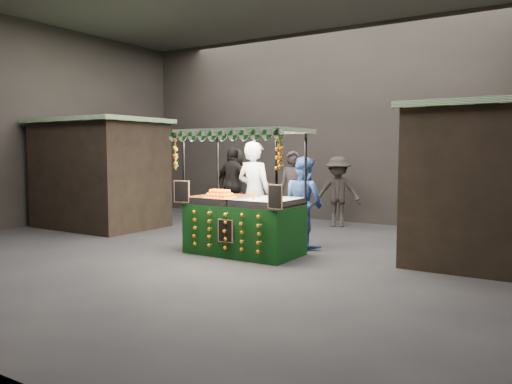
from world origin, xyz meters
The scene contains 14 objects.
ground centered at (0.00, 0.00, 0.00)m, with size 12.00×12.00×0.00m, color black.
market_hall centered at (0.00, 0.00, 3.38)m, with size 12.10×10.10×5.05m.
neighbour_stall_left centered at (-4.40, 1.00, 1.31)m, with size 3.00×2.20×2.60m.
neighbour_stall_right centered at (4.40, 1.50, 1.31)m, with size 3.00×2.20×2.60m.
juice_stall centered at (0.37, 0.11, 0.69)m, with size 2.29×1.35×2.22m.
vendor_grey centered at (0.04, 0.98, 1.01)m, with size 0.75×0.51×2.03m.
vendor_blue centered at (0.99, 1.26, 0.87)m, with size 1.03×0.93×1.73m.
shopper_0 centered at (-0.08, 2.81, 0.92)m, with size 0.75×0.58×1.85m.
shopper_1 centered at (4.31, 2.61, 0.92)m, with size 0.98×0.81×1.84m.
shopper_2 centered at (-2.22, 3.50, 0.97)m, with size 1.20×0.63×1.95m.
shopper_3 centered at (0.47, 4.08, 0.85)m, with size 1.25×0.98×1.70m.
shopper_4 centered at (-2.44, 3.90, 0.96)m, with size 1.11×0.97×1.92m.
shopper_5 centered at (3.30, 2.66, 0.79)m, with size 1.02×1.52×1.58m.
shopper_6 centered at (2.40, 4.60, 0.97)m, with size 0.59×0.78×1.95m.
Camera 1 is at (5.32, -7.27, 1.84)m, focal length 35.39 mm.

